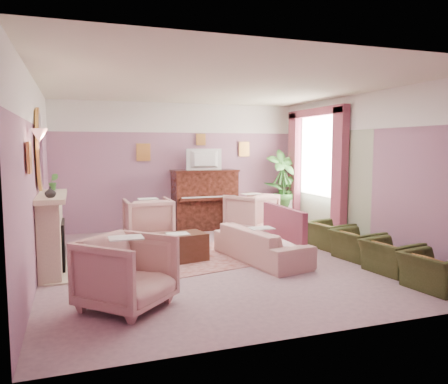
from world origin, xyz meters
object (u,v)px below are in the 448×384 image
object	(u,v)px
olive_chair_a	(435,266)
coffee_table	(175,248)
floral_armchair_right	(251,210)
piano	(205,200)
olive_chair_c	(357,240)
olive_chair_d	(329,231)
olive_chair_b	(391,251)
floral_armchair_front	(127,269)
television	(205,158)
side_table	(282,210)
floral_armchair_left	(148,217)
sofa	(261,238)

from	to	relation	value
olive_chair_a	coffee_table	bearing A→B (deg)	139.72
floral_armchair_right	piano	bearing A→B (deg)	146.62
piano	coffee_table	bearing A→B (deg)	-116.14
olive_chair_c	olive_chair_d	bearing A→B (deg)	90.00
olive_chair_b	olive_chair_c	bearing A→B (deg)	90.00
floral_armchair_front	television	bearing A→B (deg)	62.80
piano	side_table	world-z (taller)	piano
coffee_table	floral_armchair_front	xyz separation A→B (m)	(-0.95, -1.79, 0.24)
piano	floral_armchair_left	distance (m)	1.59
piano	floral_armchair_left	bearing A→B (deg)	-151.57
side_table	sofa	bearing A→B (deg)	-122.41
floral_armchair_front	olive_chair_b	distance (m)	3.83
olive_chair_a	olive_chair_c	bearing A→B (deg)	90.00
floral_armchair_front	olive_chair_a	distance (m)	3.88
piano	olive_chair_a	size ratio (longest dim) A/B	1.90
coffee_table	floral_armchair_right	xyz separation A→B (m)	(2.14, 1.97, 0.24)
coffee_table	sofa	distance (m)	1.40
coffee_table	olive_chair_a	size ratio (longest dim) A/B	1.35
olive_chair_b	olive_chair_d	xyz separation A→B (m)	(0.00, 1.64, 0.00)
side_table	floral_armchair_front	bearing A→B (deg)	-133.92
television	sofa	distance (m)	3.12
olive_chair_a	floral_armchair_front	bearing A→B (deg)	170.49
floral_armchair_right	olive_chair_d	world-z (taller)	floral_armchair_right
piano	olive_chair_d	world-z (taller)	piano
floral_armchair_left	side_table	distance (m)	3.34
floral_armchair_left	coffee_table	bearing A→B (deg)	-85.84
sofa	olive_chair_b	bearing A→B (deg)	-39.39
television	coffee_table	world-z (taller)	television
sofa	olive_chair_d	world-z (taller)	sofa
olive_chair_b	olive_chair_d	world-z (taller)	same
olive_chair_b	floral_armchair_right	bearing A→B (deg)	101.54
olive_chair_c	sofa	bearing A→B (deg)	164.28
television	coffee_table	xyz separation A→B (m)	(-1.25, -2.50, -1.38)
piano	coffee_table	distance (m)	2.88
olive_chair_d	floral_armchair_front	bearing A→B (deg)	-154.54
piano	television	size ratio (longest dim) A/B	1.75
piano	floral_armchair_right	world-z (taller)	piano
sofa	olive_chair_b	xyz separation A→B (m)	(1.52, -1.25, -0.06)
floral_armchair_right	floral_armchair_front	size ratio (longest dim) A/B	1.00
olive_chair_c	side_table	world-z (taller)	side_table
sofa	olive_chair_c	bearing A→B (deg)	-15.72
floral_armchair_left	olive_chair_a	bearing A→B (deg)	-54.69
sofa	side_table	world-z (taller)	sofa
floral_armchair_right	olive_chair_d	distance (m)	2.08
olive_chair_a	floral_armchair_right	bearing A→B (deg)	99.43
floral_armchair_left	olive_chair_c	xyz separation A→B (m)	(3.00, -2.59, -0.14)
coffee_table	floral_armchair_left	world-z (taller)	floral_armchair_left
coffee_table	floral_armchair_right	bearing A→B (deg)	42.70
floral_armchair_left	olive_chair_c	distance (m)	3.97
floral_armchair_left	piano	bearing A→B (deg)	28.43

